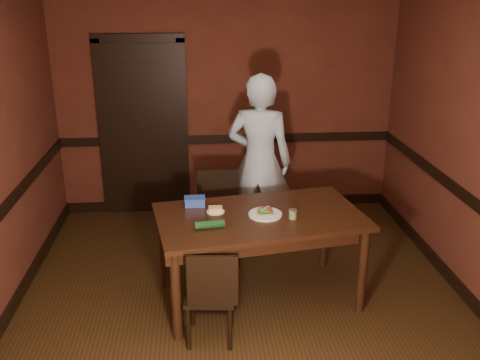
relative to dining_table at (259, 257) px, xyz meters
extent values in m
cube|color=#301F0D|center=(-0.15, -0.12, -0.41)|extent=(4.00, 4.50, 0.01)
cube|color=#552619|center=(-0.15, 2.13, 0.94)|extent=(4.00, 0.02, 2.70)
cube|color=#552619|center=(-0.15, -2.37, 0.94)|extent=(4.00, 0.02, 2.70)
cube|color=black|center=(-0.15, 2.12, 0.49)|extent=(4.00, 0.03, 0.10)
cube|color=black|center=(1.84, -0.12, 0.49)|extent=(0.03, 4.50, 0.10)
cube|color=black|center=(-0.15, 2.12, -0.35)|extent=(4.00, 0.03, 0.12)
cube|color=black|center=(-2.13, -0.12, -0.35)|extent=(0.03, 4.50, 0.12)
cube|color=black|center=(1.84, -0.12, -0.35)|extent=(0.03, 4.50, 0.12)
cube|color=black|center=(-1.15, 2.09, 0.62)|extent=(0.85, 0.04, 2.05)
cube|color=black|center=(-1.62, 2.11, 0.62)|extent=(0.10, 0.06, 2.15)
cube|color=black|center=(-0.67, 2.11, 0.62)|extent=(0.10, 0.06, 2.15)
cube|color=black|center=(-1.15, 2.11, 1.69)|extent=(1.05, 0.06, 0.10)
cube|color=black|center=(0.00, 0.00, 0.00)|extent=(1.88, 1.25, 0.82)
imported|color=silver|center=(0.13, 1.12, 0.52)|extent=(0.77, 0.61, 1.85)
cylinder|color=white|center=(0.04, -0.02, 0.41)|extent=(0.29, 0.29, 0.01)
cube|color=#A0834D|center=(0.04, -0.02, 0.43)|extent=(0.13, 0.12, 0.02)
ellipsoid|color=green|center=(0.04, -0.02, 0.46)|extent=(0.12, 0.11, 0.03)
cylinder|color=red|center=(0.02, 0.00, 0.47)|extent=(0.05, 0.05, 0.01)
cylinder|color=red|center=(0.08, -0.03, 0.47)|extent=(0.05, 0.05, 0.01)
cylinder|color=#8BBE68|center=(0.01, -0.05, 0.47)|extent=(0.04, 0.04, 0.01)
cylinder|color=#8BBE68|center=(0.07, 0.01, 0.47)|extent=(0.04, 0.04, 0.01)
cylinder|color=#8BBE68|center=(0.04, -0.02, 0.47)|extent=(0.04, 0.04, 0.01)
cylinder|color=#5E8841|center=(0.26, -0.11, 0.44)|extent=(0.07, 0.07, 0.07)
cylinder|color=beige|center=(0.26, -0.11, 0.48)|extent=(0.07, 0.07, 0.01)
cylinder|color=white|center=(-0.37, 0.08, 0.41)|extent=(0.16, 0.16, 0.01)
cube|color=#EDCA70|center=(-0.37, 0.08, 0.44)|extent=(0.12, 0.08, 0.04)
cube|color=#2853B5|center=(-0.55, 0.25, 0.44)|extent=(0.18, 0.12, 0.07)
cube|color=#2853B5|center=(-0.55, 0.25, 0.48)|extent=(0.19, 0.13, 0.01)
cylinder|color=#103A15|center=(-0.43, -0.24, 0.44)|extent=(0.25, 0.09, 0.07)
camera|label=1|loc=(-0.51, -4.15, 2.23)|focal=40.00mm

